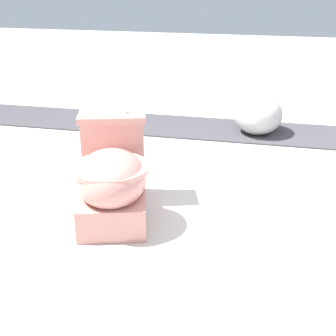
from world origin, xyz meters
TOP-DOWN VIEW (x-y plane):
  - ground_plane at (0.00, 0.00)m, footprint 14.00×14.00m
  - gravel_strip at (-1.35, 0.50)m, footprint 0.56×8.00m
  - toilet at (0.17, 0.12)m, footprint 0.71×0.53m
  - boulder_near at (-1.34, 0.81)m, footprint 0.47×0.43m

SIDE VIEW (x-z plane):
  - ground_plane at x=0.00m, z-range 0.00..0.00m
  - gravel_strip at x=-1.35m, z-range 0.00..0.01m
  - boulder_near at x=-1.34m, z-range 0.00..0.32m
  - toilet at x=0.17m, z-range -0.04..0.48m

